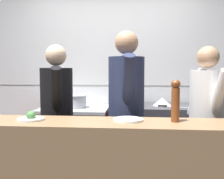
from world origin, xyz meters
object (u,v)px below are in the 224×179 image
(chef_head_cook, at_px, (57,115))
(chef_line, at_px, (206,119))
(mixing_bowl_steel, at_px, (162,102))
(chefs_knife, at_px, (171,107))
(pepper_mill, at_px, (175,100))
(chef_sous, at_px, (126,109))
(oven_range, at_px, (75,140))
(stock_pot, at_px, (75,101))
(plated_dish_appetiser, at_px, (128,120))
(plated_dish_main, at_px, (31,118))

(chef_head_cook, height_order, chef_line, chef_head_cook)
(mixing_bowl_steel, relative_size, chefs_knife, 0.62)
(pepper_mill, xyz_separation_m, chef_sous, (-0.41, 0.52, -0.16))
(oven_range, height_order, chefs_knife, chefs_knife)
(stock_pot, distance_m, mixing_bowl_steel, 1.13)
(stock_pot, xyz_separation_m, plated_dish_appetiser, (0.72, -1.23, 0.01))
(mixing_bowl_steel, height_order, chef_sous, chef_sous)
(chef_line, bearing_deg, mixing_bowl_steel, 99.31)
(oven_range, bearing_deg, chef_head_cook, -91.43)
(pepper_mill, xyz_separation_m, chef_line, (0.38, 0.52, -0.25))
(mixing_bowl_steel, xyz_separation_m, pepper_mill, (-0.03, -1.28, 0.18))
(plated_dish_appetiser, xyz_separation_m, chef_sous, (-0.03, 0.51, 0.01))
(mixing_bowl_steel, bearing_deg, plated_dish_main, -132.49)
(chefs_knife, height_order, chef_head_cook, chef_head_cook)
(stock_pot, xyz_separation_m, chefs_knife, (1.22, -0.09, -0.05))
(oven_range, distance_m, chef_sous, 1.16)
(chef_sous, bearing_deg, plated_dish_main, -150.39)
(chefs_knife, height_order, chef_line, chef_line)
(mixing_bowl_steel, distance_m, chef_sous, 0.88)
(mixing_bowl_steel, xyz_separation_m, plated_dish_main, (-1.21, -1.32, 0.02))
(oven_range, bearing_deg, plated_dish_appetiser, -59.48)
(mixing_bowl_steel, distance_m, chef_head_cook, 1.38)
(pepper_mill, bearing_deg, plated_dish_main, -178.28)
(chef_sous, xyz_separation_m, chef_line, (0.79, -0.01, -0.09))
(mixing_bowl_steel, height_order, chef_head_cook, chef_head_cook)
(oven_range, distance_m, chefs_knife, 1.33)
(oven_range, xyz_separation_m, plated_dish_main, (-0.06, -1.30, 0.55))
(plated_dish_main, height_order, chef_head_cook, chef_head_cook)
(plated_dish_appetiser, bearing_deg, chefs_knife, 66.42)
(chefs_knife, relative_size, plated_dish_main, 1.74)
(stock_pot, bearing_deg, oven_range, 124.92)
(chef_sous, bearing_deg, mixing_bowl_steel, 53.71)
(stock_pot, relative_size, plated_dish_appetiser, 1.21)
(chef_sous, bearing_deg, plated_dish_appetiser, -92.61)
(mixing_bowl_steel, xyz_separation_m, chef_sous, (-0.44, -0.76, 0.02))
(stock_pot, distance_m, chef_sous, 1.00)
(stock_pot, relative_size, chefs_knife, 0.78)
(mixing_bowl_steel, xyz_separation_m, chefs_knife, (0.09, -0.13, -0.04))
(chefs_knife, bearing_deg, stock_pot, 176.01)
(plated_dish_appetiser, height_order, chef_head_cook, chef_head_cook)
(mixing_bowl_steel, height_order, pepper_mill, pepper_mill)
(chefs_knife, distance_m, plated_dish_main, 1.77)
(oven_range, xyz_separation_m, chef_head_cook, (-0.02, -0.73, 0.47))
(plated_dish_appetiser, xyz_separation_m, pepper_mill, (0.38, -0.01, 0.17))
(stock_pot, relative_size, pepper_mill, 0.88)
(pepper_mill, height_order, chef_head_cook, chef_head_cook)
(chefs_knife, distance_m, chef_sous, 0.83)
(pepper_mill, relative_size, chef_sous, 0.19)
(chef_head_cook, bearing_deg, plated_dish_appetiser, -51.35)
(chefs_knife, bearing_deg, chef_sous, -130.04)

